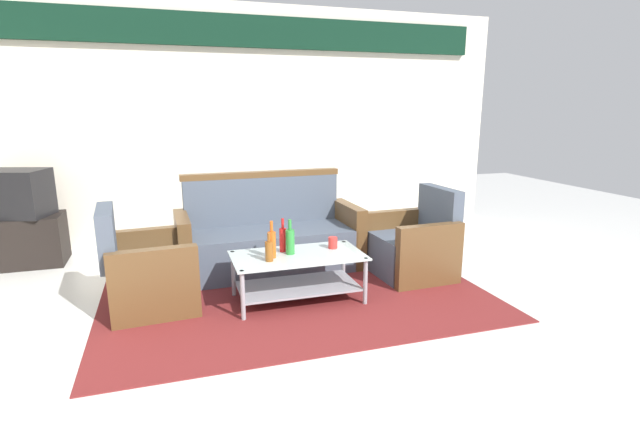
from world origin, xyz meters
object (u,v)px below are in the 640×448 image
(bottle_red, at_px, (283,239))
(armchair_left, at_px, (147,274))
(bottle_green, at_px, (290,241))
(bottle_brown, at_px, (269,251))
(bottle_orange, at_px, (272,244))
(armchair_right, at_px, (414,247))
(coffee_table, at_px, (298,270))
(cup, at_px, (333,243))
(couch, at_px, (269,239))
(tv_stand, at_px, (22,241))
(television, at_px, (15,193))

(bottle_red, bearing_deg, armchair_left, 174.63)
(armchair_left, distance_m, bottle_green, 1.19)
(bottle_brown, bearing_deg, bottle_orange, 63.85)
(armchair_left, distance_m, armchair_right, 2.45)
(bottle_red, bearing_deg, coffee_table, -54.92)
(cup, bearing_deg, couch, 116.91)
(bottle_green, height_order, tv_stand, bottle_green)
(bottle_red, height_order, bottle_orange, bottle_orange)
(armchair_left, relative_size, coffee_table, 0.77)
(armchair_left, relative_size, bottle_green, 2.85)
(coffee_table, bearing_deg, bottle_red, 125.08)
(television, bearing_deg, couch, 176.07)
(coffee_table, xyz_separation_m, bottle_brown, (-0.26, -0.09, 0.23))
(armchair_left, bearing_deg, bottle_green, 76.16)
(couch, relative_size, bottle_brown, 7.83)
(tv_stand, bearing_deg, bottle_red, -35.10)
(armchair_left, relative_size, cup, 8.50)
(bottle_brown, xyz_separation_m, cup, (0.61, 0.18, -0.04))
(bottle_green, relative_size, tv_stand, 0.37)
(armchair_right, height_order, tv_stand, armchair_right)
(armchair_right, bearing_deg, couch, 62.59)
(cup, bearing_deg, armchair_left, 174.57)
(couch, relative_size, bottle_green, 6.10)
(armchair_left, bearing_deg, couch, 114.92)
(bottle_orange, bearing_deg, bottle_red, 47.95)
(tv_stand, bearing_deg, armchair_left, -51.04)
(bottle_green, bearing_deg, armchair_left, 170.46)
(armchair_right, distance_m, bottle_orange, 1.51)
(bottle_red, bearing_deg, bottle_orange, -132.05)
(couch, distance_m, coffee_table, 0.88)
(bottle_orange, height_order, tv_stand, bottle_orange)
(couch, xyz_separation_m, bottle_brown, (-0.20, -0.97, 0.18))
(armchair_left, xyz_separation_m, bottle_orange, (0.99, -0.25, 0.24))
(bottle_brown, xyz_separation_m, tv_stand, (-2.22, 1.90, -0.24))
(bottle_orange, bearing_deg, armchair_left, 166.01)
(armchair_right, relative_size, tv_stand, 1.06)
(armchair_left, distance_m, bottle_orange, 1.05)
(armchair_left, relative_size, armchair_right, 1.00)
(tv_stand, bearing_deg, armchair_right, -22.41)
(bottle_green, relative_size, television, 0.42)
(coffee_table, height_order, bottle_brown, bottle_brown)
(bottle_green, bearing_deg, tv_stand, 143.95)
(bottle_brown, bearing_deg, couch, 78.15)
(tv_stand, bearing_deg, bottle_green, -36.05)
(armchair_right, bearing_deg, television, 65.13)
(armchair_right, relative_size, television, 1.21)
(bottle_green, height_order, bottle_orange, bottle_orange)
(bottle_green, xyz_separation_m, bottle_orange, (-0.17, -0.05, 0.00))
(coffee_table, relative_size, bottle_green, 3.69)
(bottle_brown, relative_size, television, 0.33)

